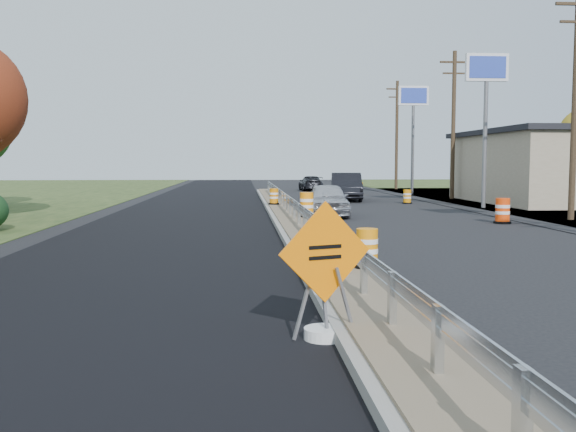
{
  "coord_description": "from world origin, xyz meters",
  "views": [
    {
      "loc": [
        -2.01,
        -16.34,
        2.39
      ],
      "look_at": [
        -0.9,
        -1.05,
        1.1
      ],
      "focal_mm": 40.0,
      "sensor_mm": 36.0,
      "label": 1
    }
  ],
  "objects": [
    {
      "name": "milled_overlay",
      "position": [
        -4.4,
        10.0,
        0.01
      ],
      "size": [
        7.2,
        120.0,
        0.01
      ],
      "primitive_type": "cube",
      "color": "black",
      "rests_on": "ground"
    },
    {
      "name": "median",
      "position": [
        0.0,
        8.0,
        0.11
      ],
      "size": [
        1.6,
        55.0,
        0.23
      ],
      "color": "gray",
      "rests_on": "ground"
    },
    {
      "name": "barrel_median_far",
      "position": [
        -0.36,
        16.33,
        0.62
      ],
      "size": [
        0.56,
        0.56,
        0.82
      ],
      "color": "black",
      "rests_on": "median"
    },
    {
      "name": "car_dark_far",
      "position": [
        3.76,
        37.1,
        0.61
      ],
      "size": [
        1.77,
        4.25,
        1.23
      ],
      "primitive_type": "imported",
      "rotation": [
        0.0,
        0.0,
        3.15
      ],
      "color": "black",
      "rests_on": "ground"
    },
    {
      "name": "pylon_sign_north",
      "position": [
        10.5,
        30.0,
        6.48
      ],
      "size": [
        2.2,
        0.3,
        7.9
      ],
      "color": "slate",
      "rests_on": "ground"
    },
    {
      "name": "car_silver",
      "position": [
        1.8,
        11.84,
        0.73
      ],
      "size": [
        1.93,
        4.37,
        1.46
      ],
      "primitive_type": "imported",
      "rotation": [
        0.0,
        0.0,
        -0.05
      ],
      "color": "silver",
      "rests_on": "ground"
    },
    {
      "name": "ground",
      "position": [
        0.0,
        0.0,
        0.0
      ],
      "size": [
        140.0,
        140.0,
        0.0
      ],
      "primitive_type": "plane",
      "color": "black",
      "rests_on": "ground"
    },
    {
      "name": "barrel_shoulder_mid",
      "position": [
        7.52,
        19.96,
        0.39
      ],
      "size": [
        0.55,
        0.55,
        0.81
      ],
      "color": "black",
      "rests_on": "ground"
    },
    {
      "name": "barrel_shoulder_far",
      "position": [
        7.0,
        32.02,
        0.41
      ],
      "size": [
        0.58,
        0.58,
        0.85
      ],
      "color": "black",
      "rests_on": "ground"
    },
    {
      "name": "barrel_median_near",
      "position": [
        0.55,
        -3.46,
        0.62
      ],
      "size": [
        0.55,
        0.55,
        0.81
      ],
      "color": "black",
      "rests_on": "median"
    },
    {
      "name": "caution_sign",
      "position": [
        -0.9,
        -7.92,
        0.48
      ],
      "size": [
        1.28,
        0.57,
        1.88
      ],
      "rotation": [
        0.0,
        0.0,
        0.36
      ],
      "color": "white",
      "rests_on": "ground"
    },
    {
      "name": "barrel_median_mid",
      "position": [
        0.55,
        8.75,
        0.7
      ],
      "size": [
        0.66,
        0.66,
        0.97
      ],
      "color": "black",
      "rests_on": "median"
    },
    {
      "name": "car_dark_mid",
      "position": [
        4.51,
        23.28,
        0.86
      ],
      "size": [
        2.45,
        5.41,
        1.72
      ],
      "primitive_type": "imported",
      "rotation": [
        0.0,
        0.0,
        -0.12
      ],
      "color": "black",
      "rests_on": "ground"
    },
    {
      "name": "barrel_shoulder_near",
      "position": [
        8.14,
        7.89,
        0.48
      ],
      "size": [
        0.68,
        0.68,
        0.99
      ],
      "color": "black",
      "rests_on": "ground"
    },
    {
      "name": "pylon_sign_mid",
      "position": [
        10.5,
        16.0,
        6.48
      ],
      "size": [
        2.2,
        0.3,
        7.9
      ],
      "color": "slate",
      "rests_on": "ground"
    },
    {
      "name": "guardrail",
      "position": [
        0.0,
        9.0,
        0.73
      ],
      "size": [
        0.1,
        46.15,
        0.72
      ],
      "color": "silver",
      "rests_on": "median"
    },
    {
      "name": "utility_pole_north",
      "position": [
        11.5,
        39.0,
        4.93
      ],
      "size": [
        1.9,
        0.26,
        9.4
      ],
      "color": "#473523",
      "rests_on": "ground"
    },
    {
      "name": "utility_pole_smid",
      "position": [
        11.5,
        9.0,
        4.93
      ],
      "size": [
        1.9,
        0.26,
        9.4
      ],
      "color": "#473523",
      "rests_on": "ground"
    },
    {
      "name": "utility_pole_nmid",
      "position": [
        11.5,
        24.0,
        4.93
      ],
      "size": [
        1.9,
        0.26,
        9.4
      ],
      "color": "#473523",
      "rests_on": "ground"
    }
  ]
}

